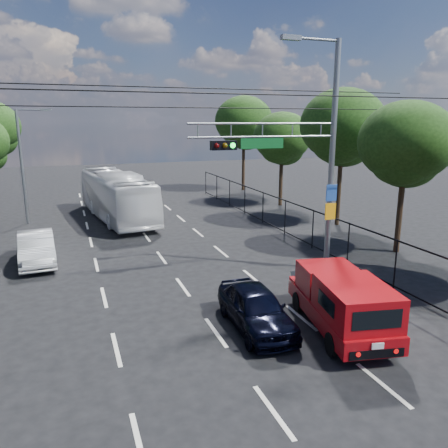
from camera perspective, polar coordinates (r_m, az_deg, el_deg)
name	(u,v)px	position (r m, az deg, el deg)	size (l,w,h in m)	color
ground	(273,411)	(10.71, 6.44, -23.16)	(120.00, 120.00, 0.00)	black
lane_markings	(153,246)	(22.92, -9.20, -2.92)	(6.12, 38.00, 0.01)	beige
signal_mast	(307,149)	(18.21, 10.77, 9.61)	(6.43, 0.39, 9.50)	slate
streetlight_left	(24,161)	(29.86, -24.62, 7.51)	(2.09, 0.22, 7.08)	slate
utility_wires	(173,96)	(16.98, -6.70, 16.22)	(22.00, 5.04, 0.74)	black
fence_right	(301,223)	(23.56, 10.04, 0.08)	(0.06, 34.03, 2.00)	black
tree_right_b	(406,149)	(22.58, 22.63, 9.04)	(4.50, 4.50, 7.31)	black
tree_right_c	(343,131)	(27.63, 15.22, 11.60)	(5.10, 5.10, 8.29)	black
tree_right_d	(282,141)	(33.46, 7.60, 10.66)	(4.32, 4.32, 7.02)	black
tree_right_e	(244,125)	(40.78, 2.62, 12.75)	(5.28, 5.28, 8.58)	black
red_pickup	(341,301)	(14.04, 15.07, -9.63)	(2.67, 5.20, 1.85)	black
navy_hatchback	(256,308)	(13.88, 4.18, -10.89)	(1.58, 3.92, 1.33)	black
white_bus	(116,195)	(29.72, -13.87, 3.64)	(2.59, 11.09, 3.09)	silver
white_van	(36,248)	(21.63, -23.30, -2.90)	(1.50, 4.31, 1.42)	silver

